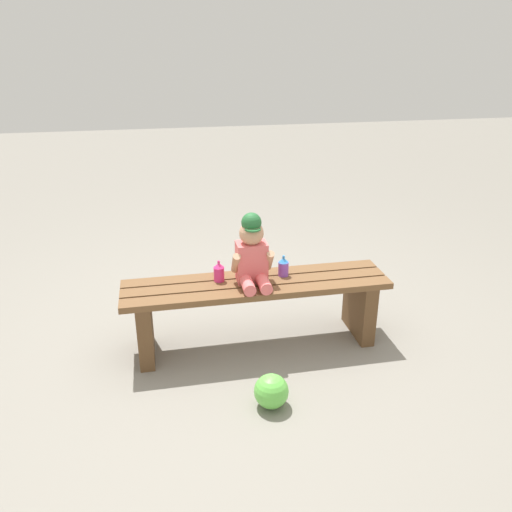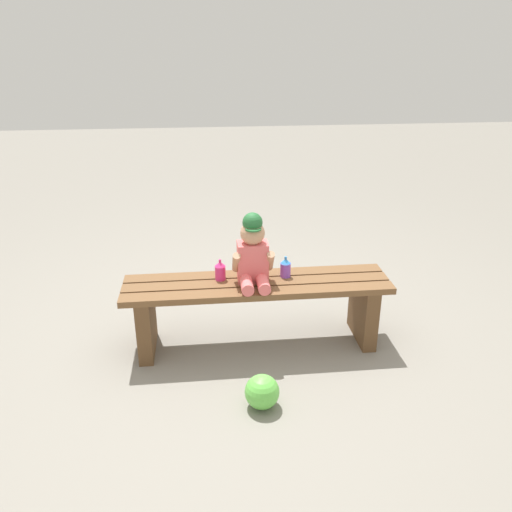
{
  "view_description": "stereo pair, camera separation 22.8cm",
  "coord_description": "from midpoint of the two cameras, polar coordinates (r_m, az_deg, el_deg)",
  "views": [
    {
      "loc": [
        -0.52,
        -2.61,
        1.7
      ],
      "look_at": [
        -0.01,
        -0.05,
        0.59
      ],
      "focal_mm": 36.52,
      "sensor_mm": 36.0,
      "label": 1
    },
    {
      "loc": [
        -0.29,
        -2.64,
        1.7
      ],
      "look_at": [
        -0.01,
        -0.05,
        0.59
      ],
      "focal_mm": 36.52,
      "sensor_mm": 36.0,
      "label": 2
    }
  ],
  "objects": [
    {
      "name": "sippy_cup_right",
      "position": [
        3.0,
        0.86,
        -1.17
      ],
      "size": [
        0.06,
        0.06,
        0.12
      ],
      "color": "#8C4CCC",
      "rests_on": "park_bench"
    },
    {
      "name": "park_bench",
      "position": [
        3.01,
        -2.14,
        -5.07
      ],
      "size": [
        1.52,
        0.35,
        0.41
      ],
      "color": "brown",
      "rests_on": "ground_plane"
    },
    {
      "name": "sippy_cup_left",
      "position": [
        2.95,
        -6.29,
        -1.74
      ],
      "size": [
        0.06,
        0.06,
        0.12
      ],
      "color": "#E5337F",
      "rests_on": "park_bench"
    },
    {
      "name": "ground_plane",
      "position": [
        3.15,
        -2.07,
        -9.54
      ],
      "size": [
        16.0,
        16.0,
        0.0
      ],
      "primitive_type": "plane",
      "color": "gray"
    },
    {
      "name": "toy_ball",
      "position": [
        2.63,
        -0.86,
        -14.66
      ],
      "size": [
        0.17,
        0.17,
        0.17
      ],
      "primitive_type": "sphere",
      "color": "#66CC4C",
      "rests_on": "ground_plane"
    },
    {
      "name": "child_figure",
      "position": [
        2.88,
        -2.69,
        0.29
      ],
      "size": [
        0.23,
        0.27,
        0.4
      ],
      "color": "#E56666",
      "rests_on": "park_bench"
    }
  ]
}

